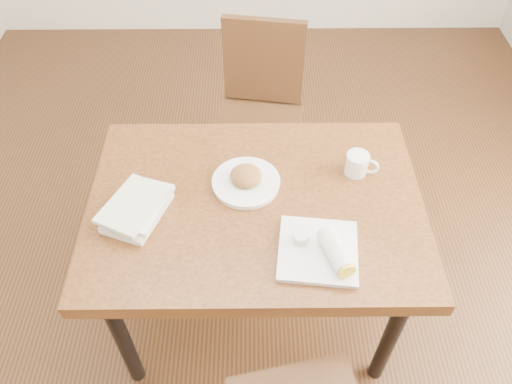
{
  "coord_description": "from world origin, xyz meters",
  "views": [
    {
      "loc": [
        -0.01,
        -1.19,
        2.12
      ],
      "look_at": [
        0.0,
        0.0,
        0.8
      ],
      "focal_mm": 35.0,
      "sensor_mm": 36.0,
      "label": 1
    }
  ],
  "objects_px": {
    "coffee_mug": "(358,164)",
    "chair_far": "(260,104)",
    "table": "(256,215)",
    "plate_scone": "(246,180)",
    "plate_burrito": "(323,251)",
    "book_stack": "(137,208)"
  },
  "relations": [
    {
      "from": "coffee_mug",
      "to": "book_stack",
      "type": "bearing_deg",
      "value": -166.03
    },
    {
      "from": "chair_far",
      "to": "plate_scone",
      "type": "relative_size",
      "value": 3.73
    },
    {
      "from": "plate_scone",
      "to": "coffee_mug",
      "type": "distance_m",
      "value": 0.43
    },
    {
      "from": "chair_far",
      "to": "plate_burrito",
      "type": "relative_size",
      "value": 3.31
    },
    {
      "from": "table",
      "to": "plate_burrito",
      "type": "bearing_deg",
      "value": -47.62
    },
    {
      "from": "plate_burrito",
      "to": "book_stack",
      "type": "xyz_separation_m",
      "value": [
        -0.64,
        0.18,
        0.01
      ]
    },
    {
      "from": "chair_far",
      "to": "plate_scone",
      "type": "distance_m",
      "value": 0.77
    },
    {
      "from": "table",
      "to": "book_stack",
      "type": "distance_m",
      "value": 0.44
    },
    {
      "from": "chair_far",
      "to": "coffee_mug",
      "type": "relative_size",
      "value": 7.59
    },
    {
      "from": "table",
      "to": "chair_far",
      "type": "relative_size",
      "value": 1.28
    },
    {
      "from": "plate_burrito",
      "to": "chair_far",
      "type": "bearing_deg",
      "value": 100.12
    },
    {
      "from": "table",
      "to": "book_stack",
      "type": "height_order",
      "value": "book_stack"
    },
    {
      "from": "table",
      "to": "coffee_mug",
      "type": "bearing_deg",
      "value": 20.5
    },
    {
      "from": "coffee_mug",
      "to": "chair_far",
      "type": "bearing_deg",
      "value": 117.89
    },
    {
      "from": "table",
      "to": "plate_scone",
      "type": "xyz_separation_m",
      "value": [
        -0.04,
        0.08,
        0.11
      ]
    },
    {
      "from": "table",
      "to": "chair_far",
      "type": "distance_m",
      "value": 0.83
    },
    {
      "from": "table",
      "to": "plate_burrito",
      "type": "height_order",
      "value": "plate_burrito"
    },
    {
      "from": "book_stack",
      "to": "coffee_mug",
      "type": "bearing_deg",
      "value": 13.97
    },
    {
      "from": "chair_far",
      "to": "plate_burrito",
      "type": "bearing_deg",
      "value": -79.88
    },
    {
      "from": "table",
      "to": "chair_far",
      "type": "bearing_deg",
      "value": 87.92
    },
    {
      "from": "plate_scone",
      "to": "chair_far",
      "type": "bearing_deg",
      "value": 84.88
    },
    {
      "from": "chair_far",
      "to": "coffee_mug",
      "type": "height_order",
      "value": "chair_far"
    }
  ]
}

